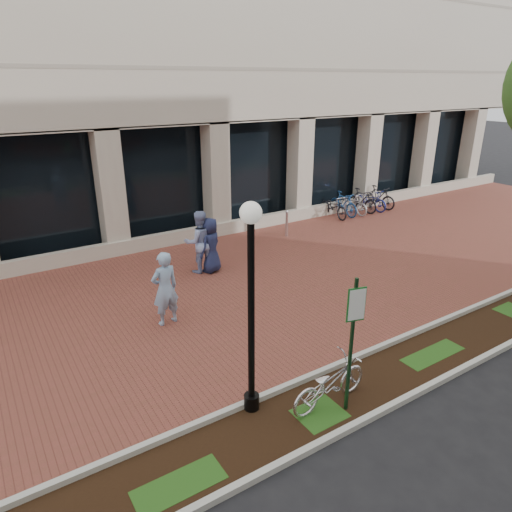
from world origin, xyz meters
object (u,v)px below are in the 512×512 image
bike_rack_cluster (356,202)px  parking_sign (353,331)px  pedestrian_right (211,245)px  bollard (287,223)px  pedestrian_left (165,289)px  lamppost (251,300)px  pedestrian_mid (199,242)px  locked_bicycle (330,383)px

bike_rack_cluster → parking_sign: bearing=-136.8°
pedestrian_right → bollard: bearing=170.9°
parking_sign → pedestrian_right: parking_sign is taller
bollard → pedestrian_left: bearing=-149.2°
lamppost → pedestrian_left: lamppost is taller
parking_sign → pedestrian_mid: 7.33m
pedestrian_left → pedestrian_mid: bearing=-137.3°
bollard → lamppost: bearing=-129.9°
parking_sign → locked_bicycle: parking_sign is taller
pedestrian_mid → bollard: 4.56m
bike_rack_cluster → lamppost: bearing=-143.8°
pedestrian_mid → bollard: size_ratio=1.89×
parking_sign → pedestrian_left: parking_sign is taller
pedestrian_mid → pedestrian_right: pedestrian_mid is taller
lamppost → bike_rack_cluster: bearing=38.0°
lamppost → pedestrian_left: size_ratio=2.08×
pedestrian_mid → bike_rack_cluster: size_ratio=0.56×
pedestrian_mid → bike_rack_cluster: (8.94, 2.31, -0.49)m
lamppost → bollard: 10.13m
locked_bicycle → bollard: size_ratio=1.68×
pedestrian_left → pedestrian_right: pedestrian_left is taller
locked_bicycle → pedestrian_right: pedestrian_right is taller
lamppost → pedestrian_right: size_ratio=2.25×
parking_sign → locked_bicycle: 1.25m
pedestrian_right → locked_bicycle: bearing=51.0°
pedestrian_right → bollard: 4.34m
pedestrian_mid → bike_rack_cluster: pedestrian_mid is taller
lamppost → bollard: size_ratio=3.76×
pedestrian_left → locked_bicycle: bearing=100.2°
parking_sign → bike_rack_cluster: bearing=60.2°
bollard → bike_rack_cluster: bearing=11.8°
lamppost → parking_sign: bearing=-33.8°
lamppost → pedestrian_mid: (2.08, 6.31, -1.23)m
pedestrian_right → bike_rack_cluster: (8.65, 2.50, -0.37)m
pedestrian_mid → pedestrian_right: size_ratio=1.13×
pedestrian_right → pedestrian_mid: bearing=-62.2°
parking_sign → bollard: 10.01m
parking_sign → pedestrian_mid: parking_sign is taller
parking_sign → pedestrian_right: (0.93, 7.09, -0.79)m
lamppost → pedestrian_left: 4.00m
pedestrian_left → bike_rack_cluster: (11.10, 4.83, -0.44)m
locked_bicycle → pedestrian_left: pedestrian_left is taller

